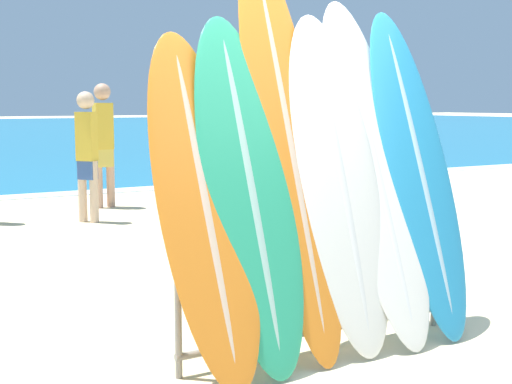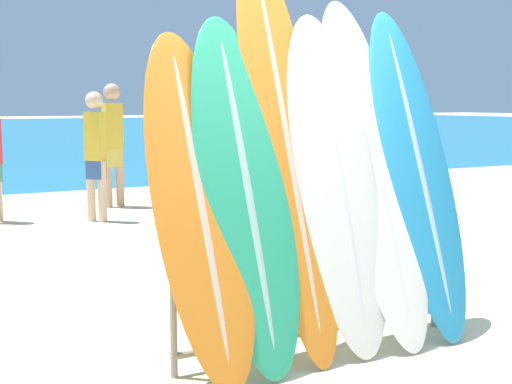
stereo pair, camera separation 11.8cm
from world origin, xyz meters
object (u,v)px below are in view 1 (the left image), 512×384
surfboard_slot_2 (289,145)px  person_mid_beach (87,151)px  surfboard_slot_5 (417,169)px  surfboard_slot_3 (339,180)px  person_far_right (103,140)px  surfboard_slot_1 (249,189)px  surfboard_slot_0 (203,202)px  surfboard_slot_4 (374,167)px  surfboard_rack (320,274)px  person_near_water (167,153)px

surfboard_slot_2 → person_mid_beach: surfboard_slot_2 is taller
surfboard_slot_2 → surfboard_slot_5: surfboard_slot_2 is taller
surfboard_slot_3 → person_far_right: bearing=84.8°
surfboard_slot_3 → person_far_right: (0.59, 6.53, -0.07)m
surfboard_slot_5 → person_mid_beach: surfboard_slot_5 is taller
surfboard_slot_1 → surfboard_slot_0: bearing=-178.8°
surfboard_slot_4 → person_mid_beach: surfboard_slot_4 is taller
surfboard_rack → person_mid_beach: 5.42m
surfboard_slot_2 → surfboard_slot_3: surfboard_slot_2 is taller
surfboard_slot_5 → person_mid_beach: (-0.66, 5.35, -0.17)m
surfboard_rack → surfboard_slot_0: (-0.78, 0.02, 0.50)m
surfboard_slot_0 → surfboard_slot_1: surfboard_slot_1 is taller
surfboard_slot_3 → surfboard_slot_1: bearing=179.7°
surfboard_slot_3 → surfboard_slot_4: bearing=9.1°
surfboard_slot_1 → person_mid_beach: 5.41m
surfboard_slot_0 → person_mid_beach: bearing=80.1°
surfboard_slot_1 → person_mid_beach: bearing=83.2°
surfboard_rack → person_far_right: person_far_right is taller
surfboard_slot_4 → surfboard_slot_0: bearing=-177.5°
surfboard_slot_4 → surfboard_slot_5: size_ratio=1.03×
surfboard_slot_2 → surfboard_slot_3: size_ratio=1.21×
surfboard_slot_5 → person_mid_beach: bearing=97.0°
surfboard_rack → person_near_water: person_near_water is taller
surfboard_slot_5 → person_far_right: 6.51m
person_far_right → surfboard_slot_1: bearing=-104.3°
surfboard_rack → surfboard_slot_2: surfboard_slot_2 is taller
surfboard_slot_1 → person_mid_beach: (0.64, 5.37, -0.12)m
surfboard_slot_0 → surfboard_slot_4: surfboard_slot_4 is taller
surfboard_slot_1 → surfboard_slot_2: 0.42m
surfboard_slot_2 → surfboard_slot_5: 0.99m
surfboard_slot_5 → person_mid_beach: 5.39m
surfboard_slot_4 → person_mid_beach: bearing=93.4°
surfboard_slot_4 → surfboard_slot_5: bearing=-4.7°
surfboard_slot_1 → surfboard_slot_3: surfboard_slot_3 is taller
surfboard_slot_0 → person_mid_beach: (0.93, 5.38, -0.07)m
surfboard_slot_3 → person_near_water: surfboard_slot_3 is taller
surfboard_rack → surfboard_slot_0: size_ratio=1.00×
surfboard_slot_5 → person_near_water: bearing=86.5°
surfboard_slot_1 → surfboard_slot_2: surfboard_slot_2 is taller
surfboard_slot_2 → surfboard_slot_5: bearing=-4.3°
surfboard_slot_2 → person_mid_beach: (0.31, 5.28, -0.36)m
surfboard_slot_0 → surfboard_slot_3: size_ratio=0.93×
surfboard_rack → surfboard_slot_1: size_ratio=0.94×
surfboard_slot_4 → person_near_water: 5.06m
surfboard_slot_3 → surfboard_slot_5: (0.66, 0.02, 0.03)m
surfboard_slot_0 → surfboard_rack: bearing=-1.5°
person_near_water → surfboard_slot_2: bearing=160.1°
surfboard_slot_2 → person_near_water: bearing=75.6°
surfboard_slot_1 → person_near_water: bearing=72.4°
surfboard_slot_0 → person_near_water: size_ratio=1.22×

